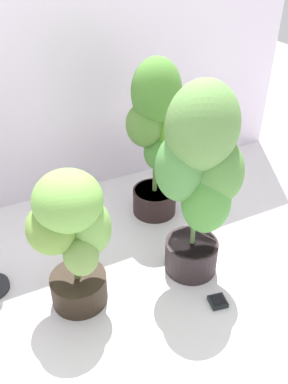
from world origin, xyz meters
name	(u,v)px	position (x,y,z in m)	size (l,w,h in m)	color
ground_plane	(127,267)	(0.00, 0.00, 0.00)	(8.00, 8.00, 0.00)	silver
mylar_back_wall	(59,37)	(0.00, 0.86, 1.00)	(3.20, 0.01, 2.00)	silver
potted_plant_front_right	(200,171)	(0.30, -0.16, 0.61)	(0.47, 0.42, 1.03)	#2E2425
potted_plant_front_left	(72,234)	(-0.30, -0.10, 0.42)	(0.39, 0.35, 0.73)	#2E2318
potted_plant_back_right	(158,132)	(0.37, 0.37, 0.56)	(0.44, 0.35, 0.97)	black
hygrometer_box	(218,302)	(0.29, -0.42, 0.01)	(0.09, 0.09, 0.03)	black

